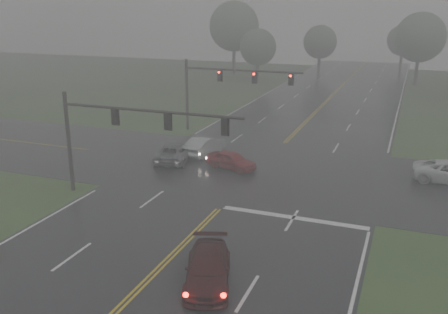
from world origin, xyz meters
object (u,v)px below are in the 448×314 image
at_px(sedan_maroon, 208,283).
at_px(sedan_silver, 204,155).
at_px(sedan_red, 232,169).
at_px(car_grey, 175,161).
at_px(signal_gantry_far, 220,83).
at_px(signal_gantry_near, 117,127).

distance_m(sedan_maroon, sedan_silver, 19.61).
xyz_separation_m(sedan_red, car_grey, (-4.86, 0.27, 0.00)).
bearing_deg(signal_gantry_far, car_grey, -90.31).
height_order(sedan_silver, signal_gantry_far, signal_gantry_far).
distance_m(sedan_silver, car_grey, 2.82).
bearing_deg(signal_gantry_far, signal_gantry_near, -89.23).
height_order(sedan_maroon, car_grey, car_grey).
height_order(sedan_maroon, sedan_silver, sedan_silver).
bearing_deg(sedan_silver, signal_gantry_far, -71.44).
distance_m(sedan_silver, signal_gantry_near, 11.57).
xyz_separation_m(sedan_maroon, sedan_silver, (-7.83, 17.98, 0.00)).
relative_size(sedan_maroon, sedan_red, 1.21).
distance_m(sedan_red, signal_gantry_far, 12.14).
relative_size(sedan_red, signal_gantry_far, 0.34).
relative_size(sedan_silver, car_grey, 0.91).
relative_size(sedan_red, sedan_silver, 0.85).
relative_size(car_grey, signal_gantry_near, 0.42).
xyz_separation_m(sedan_maroon, car_grey, (-9.37, 15.62, 0.00)).
height_order(sedan_red, signal_gantry_far, signal_gantry_far).
bearing_deg(sedan_silver, sedan_maroon, 120.78).
height_order(signal_gantry_near, signal_gantry_far, signal_gantry_far).
xyz_separation_m(sedan_maroon, sedan_red, (-4.51, 15.34, 0.00)).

